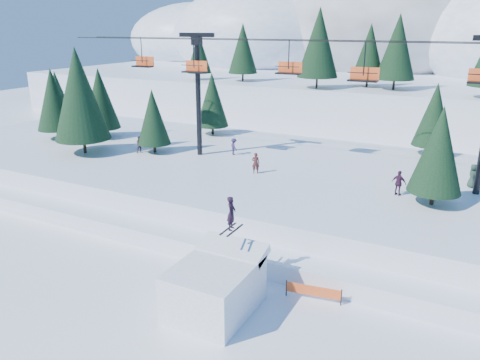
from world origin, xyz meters
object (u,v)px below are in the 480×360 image
at_px(jump_kicker, 216,285).
at_px(banner_near, 313,291).
at_px(chairlift, 324,83).
at_px(banner_far, 419,306).

bearing_deg(jump_kicker, banner_near, 35.99).
distance_m(chairlift, banner_far, 17.97).
bearing_deg(banner_far, banner_near, -167.54).
distance_m(banner_near, banner_far, 5.06).
relative_size(jump_kicker, banner_near, 1.93).
bearing_deg(chairlift, banner_far, -53.85).
xyz_separation_m(chairlift, banner_near, (4.31, -13.76, -8.78)).
bearing_deg(banner_far, chairlift, 126.15).
xyz_separation_m(jump_kicker, chairlift, (-0.29, 16.67, 8.00)).
relative_size(chairlift, banner_far, 16.22).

